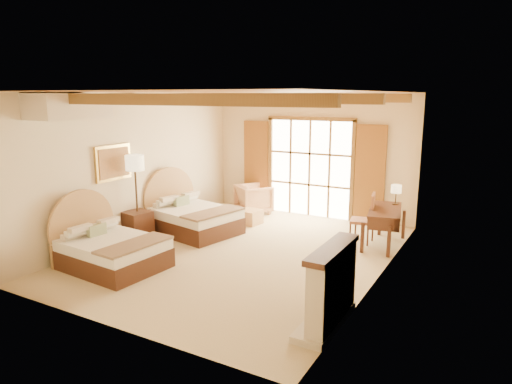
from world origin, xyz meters
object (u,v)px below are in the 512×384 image
Objects in this scene: bed_near at (107,248)px; armchair at (254,199)px; bed_far at (190,216)px; desk at (384,226)px; nightstand at (138,226)px.

bed_near is 4.81m from armchair.
bed_far is 2.56× the size of armchair.
nightstand is at bearing -166.23° from desk.
armchair is (0.45, 2.26, 0.01)m from bed_far.
bed_near reaches higher than nightstand.
bed_far is 3.44× the size of nightstand.
nightstand is 0.74× the size of armchair.
desk reaches higher than armchair.
armchair reaches higher than nightstand.
bed_near reaches higher than desk.
bed_near is at bearing 121.01° from armchair.
bed_far reaches higher than nightstand.
bed_near is 5.63m from desk.
armchair is (1.09, 3.30, 0.07)m from nightstand.
desk is at bearing 36.56° from nightstand.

